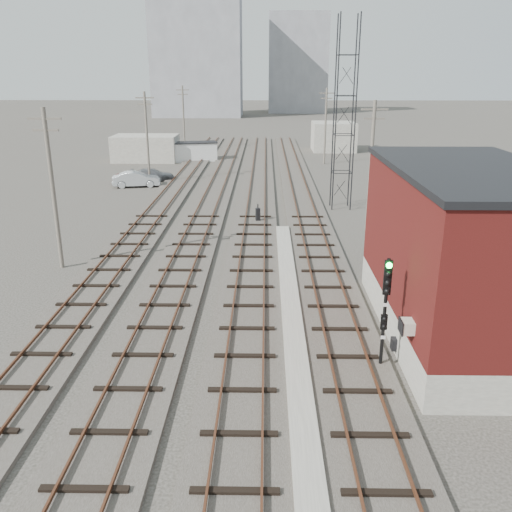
{
  "coord_description": "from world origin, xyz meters",
  "views": [
    {
      "loc": [
        -0.73,
        -9.33,
        10.72
      ],
      "look_at": [
        -1.18,
        15.77,
        2.2
      ],
      "focal_mm": 38.0,
      "sensor_mm": 36.0,
      "label": 1
    }
  ],
  "objects_px": {
    "switch_stand": "(258,215)",
    "car_red": "(135,177)",
    "car_grey": "(153,175)",
    "site_trailer": "(194,151)",
    "car_silver": "(136,179)",
    "signal_mast": "(385,304)"
  },
  "relations": [
    {
      "from": "switch_stand",
      "to": "car_grey",
      "type": "distance_m",
      "value": 19.84
    },
    {
      "from": "switch_stand",
      "to": "car_red",
      "type": "bearing_deg",
      "value": 115.38
    },
    {
      "from": "car_red",
      "to": "car_silver",
      "type": "bearing_deg",
      "value": -150.64
    },
    {
      "from": "switch_stand",
      "to": "car_red",
      "type": "height_order",
      "value": "switch_stand"
    },
    {
      "from": "signal_mast",
      "to": "car_red",
      "type": "distance_m",
      "value": 40.19
    },
    {
      "from": "signal_mast",
      "to": "site_trailer",
      "type": "height_order",
      "value": "signal_mast"
    },
    {
      "from": "switch_stand",
      "to": "car_silver",
      "type": "distance_m",
      "value": 18.09
    },
    {
      "from": "site_trailer",
      "to": "car_grey",
      "type": "xyz_separation_m",
      "value": [
        -2.65,
        -13.59,
        -0.56
      ]
    },
    {
      "from": "car_red",
      "to": "car_silver",
      "type": "relative_size",
      "value": 0.83
    },
    {
      "from": "car_silver",
      "to": "switch_stand",
      "type": "bearing_deg",
      "value": -148.74
    },
    {
      "from": "car_red",
      "to": "signal_mast",
      "type": "bearing_deg",
      "value": -143.72
    },
    {
      "from": "site_trailer",
      "to": "car_red",
      "type": "bearing_deg",
      "value": -119.87
    },
    {
      "from": "signal_mast",
      "to": "switch_stand",
      "type": "xyz_separation_m",
      "value": [
        -4.99,
        21.03,
        -2.01
      ]
    },
    {
      "from": "site_trailer",
      "to": "car_red",
      "type": "distance_m",
      "value": 15.59
    },
    {
      "from": "car_red",
      "to": "car_silver",
      "type": "distance_m",
      "value": 1.71
    },
    {
      "from": "site_trailer",
      "to": "switch_stand",
      "type": "bearing_deg",
      "value": -88.28
    },
    {
      "from": "signal_mast",
      "to": "car_grey",
      "type": "height_order",
      "value": "signal_mast"
    },
    {
      "from": "car_silver",
      "to": "car_grey",
      "type": "relative_size",
      "value": 1.04
    },
    {
      "from": "car_grey",
      "to": "switch_stand",
      "type": "bearing_deg",
      "value": -160.16
    },
    {
      "from": "car_silver",
      "to": "signal_mast",
      "type": "bearing_deg",
      "value": -164.54
    },
    {
      "from": "signal_mast",
      "to": "switch_stand",
      "type": "relative_size",
      "value": 3.28
    },
    {
      "from": "site_trailer",
      "to": "car_red",
      "type": "relative_size",
      "value": 1.6
    }
  ]
}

